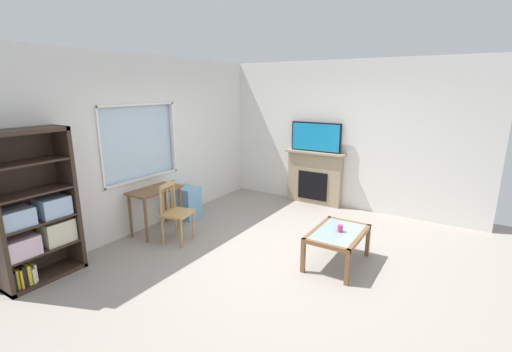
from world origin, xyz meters
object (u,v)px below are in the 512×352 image
sippy_cup (340,228)px  desk_under_window (155,197)px  fireplace (315,177)px  plastic_drawer_unit (187,202)px  coffee_table (338,236)px  bookshelf (34,217)px  wooden_chair (175,212)px  tv (316,137)px

sippy_cup → desk_under_window: bearing=100.6°
fireplace → sippy_cup: 2.53m
plastic_drawer_unit → coffee_table: (-0.23, -2.86, 0.11)m
fireplace → sippy_cup: bearing=-149.6°
bookshelf → fireplace: (4.45, -1.67, -0.26)m
wooden_chair → plastic_drawer_unit: bearing=33.8°
wooden_chair → coffee_table: bearing=-75.1°
desk_under_window → wooden_chair: (-0.09, -0.51, -0.12)m
tv → sippy_cup: (-2.16, -1.28, -0.84)m
coffee_table → sippy_cup: size_ratio=10.39×
wooden_chair → tv: size_ratio=0.89×
desk_under_window → plastic_drawer_unit: (0.76, 0.05, -0.31)m
bookshelf → wooden_chair: bearing=-20.8°
bookshelf → tv: bearing=-20.6°
bookshelf → fireplace: size_ratio=1.53×
wooden_chair → sippy_cup: bearing=-75.1°
bookshelf → desk_under_window: 1.75m
bookshelf → coffee_table: bookshelf is taller
desk_under_window → wooden_chair: 0.54m
plastic_drawer_unit → sippy_cup: size_ratio=6.17×
wooden_chair → sippy_cup: (0.62, -2.32, 0.04)m
bookshelf → desk_under_window: bookshelf is taller
desk_under_window → tv: 3.20m
desk_under_window → coffee_table: size_ratio=0.88×
tv → coffee_table: bearing=-149.9°
fireplace → coffee_table: 2.53m
tv → sippy_cup: 2.65m
bookshelf → coffee_table: size_ratio=1.95×
coffee_table → sippy_cup: sippy_cup is taller
wooden_chair → tv: bearing=-20.5°
tv → coffee_table: size_ratio=1.08×
bookshelf → wooden_chair: bookshelf is taller
desk_under_window → sippy_cup: desk_under_window is taller
wooden_chair → desk_under_window: bearing=80.4°
desk_under_window → tv: (2.70, -1.55, 0.75)m
plastic_drawer_unit → fireplace: size_ratio=0.46×
wooden_chair → plastic_drawer_unit: size_ratio=1.62×
coffee_table → desk_under_window: bearing=100.5°
plastic_drawer_unit → tv: bearing=-39.6°
fireplace → wooden_chair: bearing=159.6°
plastic_drawer_unit → sippy_cup: bearing=-94.5°
desk_under_window → plastic_drawer_unit: size_ratio=1.47×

